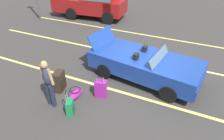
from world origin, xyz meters
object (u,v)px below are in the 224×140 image
at_px(suitcase_large_black, 59,81).
at_px(parked_pickup_truck_near, 95,2).
at_px(suitcase_medium_bright, 101,89).
at_px(suitcase_small_carryon, 70,107).
at_px(traveler_person, 48,82).
at_px(duffel_bag, 76,94).
at_px(convertible_car, 149,66).

relative_size(suitcase_large_black, parked_pickup_truck_near, 0.14).
height_order(suitcase_medium_bright, parked_pickup_truck_near, parked_pickup_truck_near).
bearing_deg(parked_pickup_truck_near, suitcase_medium_bright, -64.79).
distance_m(suitcase_small_carryon, traveler_person, 1.03).
bearing_deg(traveler_person, suitcase_large_black, 29.62).
relative_size(duffel_bag, traveler_person, 0.39).
height_order(convertible_car, duffel_bag, convertible_car).
relative_size(convertible_car, suitcase_medium_bright, 5.16).
xyz_separation_m(suitcase_large_black, parked_pickup_truck_near, (-2.82, 7.74, 0.74)).
relative_size(suitcase_large_black, traveler_person, 0.45).
bearing_deg(convertible_car, suitcase_small_carryon, -112.71).
bearing_deg(suitcase_small_carryon, duffel_bag, 86.28).
xyz_separation_m(suitcase_medium_bright, traveler_person, (-1.25, -1.05, 0.62)).
bearing_deg(suitcase_large_black, suitcase_small_carryon, -51.13).
distance_m(convertible_car, suitcase_small_carryon, 3.27).
relative_size(suitcase_large_black, duffel_bag, 1.14).
xyz_separation_m(suitcase_small_carryon, traveler_person, (-0.78, 0.08, 0.68)).
xyz_separation_m(convertible_car, suitcase_medium_bright, (-1.18, -1.68, -0.28)).
relative_size(convertible_car, parked_pickup_truck_near, 0.85).
bearing_deg(suitcase_medium_bright, suitcase_large_black, 84.14).
height_order(suitcase_large_black, traveler_person, traveler_person).
relative_size(suitcase_medium_bright, traveler_person, 0.51).
bearing_deg(suitcase_small_carryon, suitcase_large_black, 115.45).
height_order(suitcase_small_carryon, duffel_bag, suitcase_small_carryon).
distance_m(suitcase_small_carryon, parked_pickup_truck_near, 9.43).
height_order(suitcase_medium_bright, duffel_bag, suitcase_medium_bright).
xyz_separation_m(suitcase_large_black, traveler_person, (0.25, -0.76, 0.56)).
distance_m(duffel_bag, traveler_person, 1.11).
distance_m(suitcase_large_black, traveler_person, 0.97).
height_order(suitcase_small_carryon, parked_pickup_truck_near, parked_pickup_truck_near).
relative_size(suitcase_medium_bright, duffel_bag, 1.31).
xyz_separation_m(suitcase_medium_bright, parked_pickup_truck_near, (-4.32, 7.45, 0.79)).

